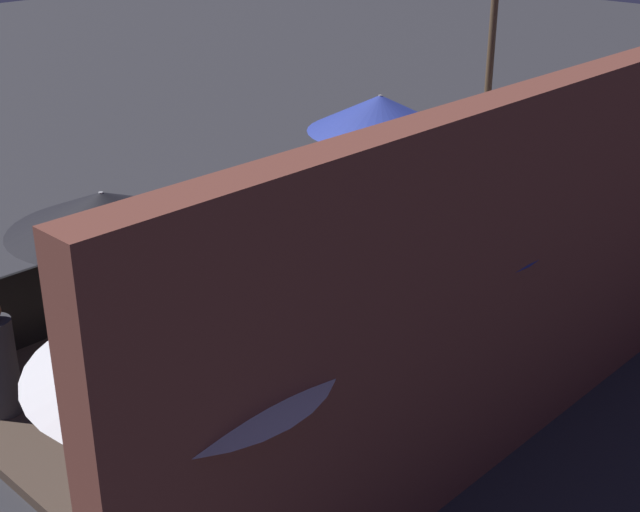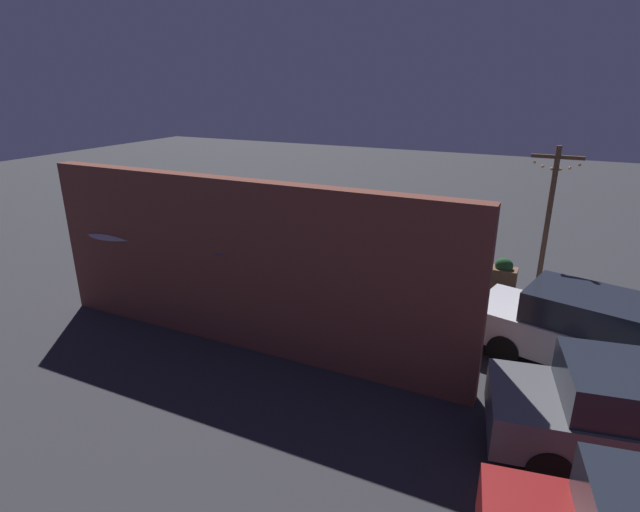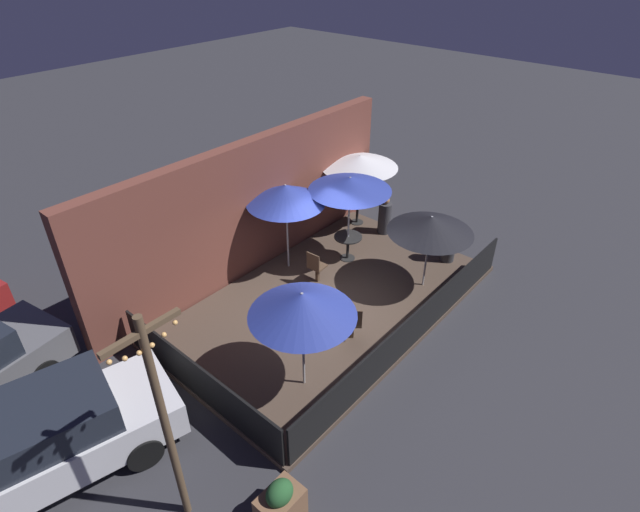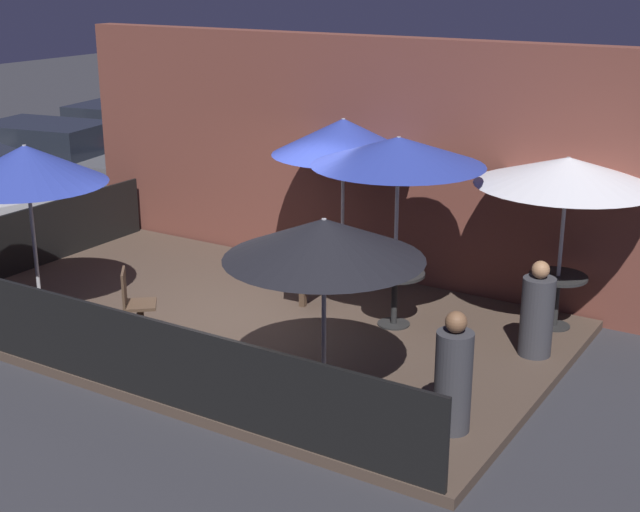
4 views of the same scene
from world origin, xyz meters
name	(u,v)px [view 1 (image 1 of 4)]	position (x,y,z in m)	size (l,w,h in m)	color
ground_plane	(329,342)	(0.00, 0.00, 0.00)	(60.00, 60.00, 0.00)	#2D2D33
patio_deck	(329,338)	(0.00, 0.00, 0.06)	(8.19, 4.88, 0.12)	#47382D
building_wall	(533,271)	(0.00, 2.67, 1.82)	(9.79, 0.36, 3.65)	brown
fence_front	(202,245)	(0.00, -2.40, 0.59)	(7.99, 0.05, 0.95)	black
fence_side_left	(514,212)	(-4.05, 0.00, 0.59)	(0.05, 4.68, 0.95)	black
patio_umbrella_0	(265,213)	(1.79, 0.87, 2.42)	(2.18, 2.18, 2.49)	#B2B2B7
patio_umbrella_1	(180,345)	(3.60, 1.91, 2.18)	(2.29, 2.29, 2.24)	#B2B2B7
patio_umbrella_2	(440,212)	(0.42, 1.86, 2.32)	(2.03, 2.03, 2.45)	#B2B2B7
patio_umbrella_3	(103,211)	(2.10, -1.40, 1.93)	(2.12, 2.12, 2.03)	#B2B2B7
patio_umbrella_4	(380,113)	(-2.42, -1.32, 2.18)	(2.05, 2.05, 2.31)	#B2B2B7
dining_table_0	(269,375)	(1.79, 0.87, 0.69)	(0.77, 0.77, 0.72)	black
dining_table_1	(192,512)	(3.60, 1.91, 0.67)	(0.75, 0.75, 0.70)	black
patio_chair_0	(299,250)	(-0.75, -1.26, 0.62)	(0.56, 0.56, 0.92)	#4C3828
patio_chair_1	(358,328)	(0.35, 0.79, 0.63)	(0.42, 0.42, 0.94)	#4C3828
patron_1	(114,465)	(3.66, 0.93, 0.64)	(0.56, 0.56, 1.19)	#333338
planter_box	(393,172)	(-4.69, -2.90, 0.41)	(0.72, 0.51, 0.92)	brown
light_post	(490,68)	(-5.59, -1.64, 2.29)	(1.10, 0.12, 4.10)	brown
parked_car_0	(640,166)	(-6.68, 0.67, 0.85)	(4.68, 2.71, 1.62)	silver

